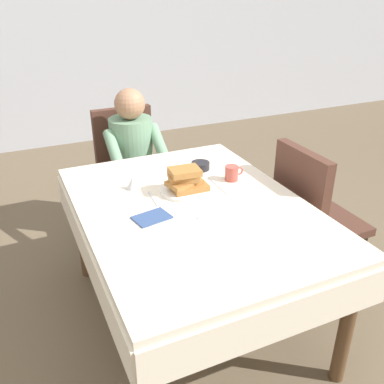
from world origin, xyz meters
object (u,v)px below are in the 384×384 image
Objects in this scene: plate_breakfast at (186,190)px; syrup_pitcher at (133,183)px; cup_coffee at (232,173)px; bowl_butter at (200,166)px; fork_left_of_plate at (154,199)px; dining_table_main at (193,221)px; chair_right_side at (311,211)px; diner_person at (133,153)px; breakfast_stack at (185,179)px; spoon_near_edge at (211,215)px; chair_diner at (128,163)px; knife_right_of_plate at (219,186)px.

syrup_pitcher is at bearing 149.87° from plate_breakfast.
cup_coffee reaches higher than bowl_butter.
bowl_butter is 0.47m from fork_left_of_plate.
bowl_butter is at bearing 59.98° from dining_table_main.
chair_right_side reaches higher than fork_left_of_plate.
dining_table_main is at bearing -129.20° from fork_left_of_plate.
diner_person is at bearing 111.90° from cup_coffee.
breakfast_stack is at bearing 92.08° from diner_person.
cup_coffee is (-0.44, 0.19, 0.25)m from chair_right_side.
cup_coffee is 0.24m from bowl_butter.
spoon_near_edge is at bearing -73.76° from dining_table_main.
fork_left_of_plate is (-0.39, -0.26, -0.02)m from bowl_butter.
diner_person reaches higher than chair_right_side.
cup_coffee is (0.30, 0.03, -0.03)m from breakfast_stack.
chair_right_side reaches higher than plate_breakfast.
breakfast_stack is at bearing -129.93° from bowl_butter.
breakfast_stack is (0.03, 0.16, 0.16)m from dining_table_main.
diner_person is 1.20× the size of chair_right_side.
breakfast_stack is 2.04× the size of bowl_butter.
chair_diner reaches higher than cup_coffee.
breakfast_stack is (-0.00, -0.01, 0.07)m from plate_breakfast.
diner_person is at bearing -142.63° from chair_right_side.
knife_right_of_plate is (0.44, -0.16, -0.04)m from syrup_pitcher.
syrup_pitcher is (-0.45, -0.09, 0.02)m from bowl_butter.
dining_table_main is 19.05× the size of syrup_pitcher.
knife_right_of_plate is (0.22, 0.15, 0.09)m from dining_table_main.
bowl_butter is (0.24, -0.77, 0.23)m from chair_diner.
spoon_near_edge is (-0.29, -0.31, -0.04)m from cup_coffee.
breakfast_stack is 0.20m from fork_left_of_plate.
diner_person is 7.47× the size of spoon_near_edge.
chair_diner reaches higher than syrup_pitcher.
fork_left_of_plate is at bearing 121.10° from spoon_near_edge.
diner_person reaches higher than spoon_near_edge.
bowl_butter is (0.20, 0.24, 0.01)m from plate_breakfast.
cup_coffee is (0.33, -0.98, 0.25)m from chair_diner.
breakfast_stack is at bearing -101.98° from chair_right_side.
knife_right_of_plate is at bearing 102.45° from chair_diner.
chair_right_side is 1.06m from syrup_pitcher.
chair_right_side is 5.17× the size of fork_left_of_plate.
bowl_butter is at bearing 111.22° from diner_person.
fork_left_of_plate is at bearing -176.26° from breakfast_stack.
diner_person is at bearing 90.00° from chair_diner.
diner_person reaches higher than plate_breakfast.
breakfast_stack reaches higher than fork_left_of_plate.
breakfast_stack is 1.12× the size of knife_right_of_plate.
syrup_pitcher reaches higher than plate_breakfast.
breakfast_stack is at bearing -82.74° from fork_left_of_plate.
bowl_butter is 0.73× the size of spoon_near_edge.
plate_breakfast is at bearing -130.16° from bowl_butter.
spoon_near_edge is (0.04, -1.30, 0.21)m from chair_diner.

